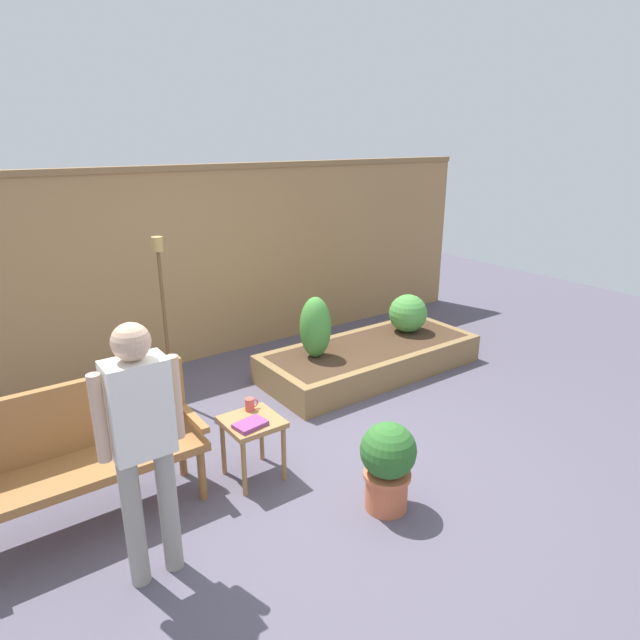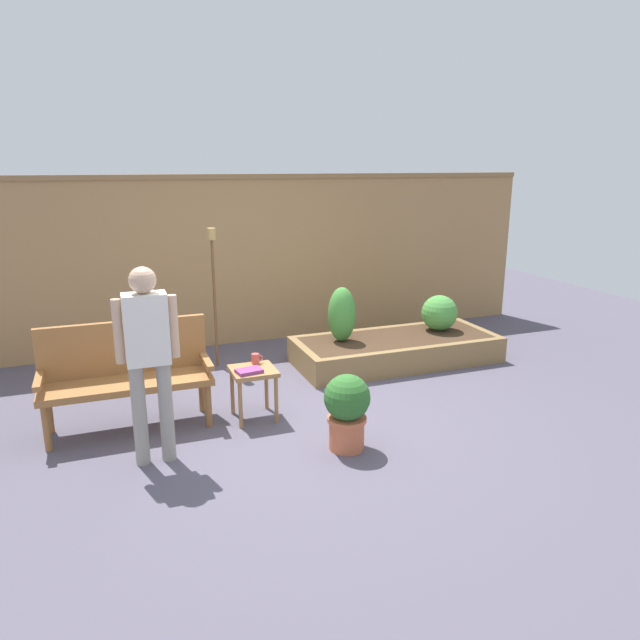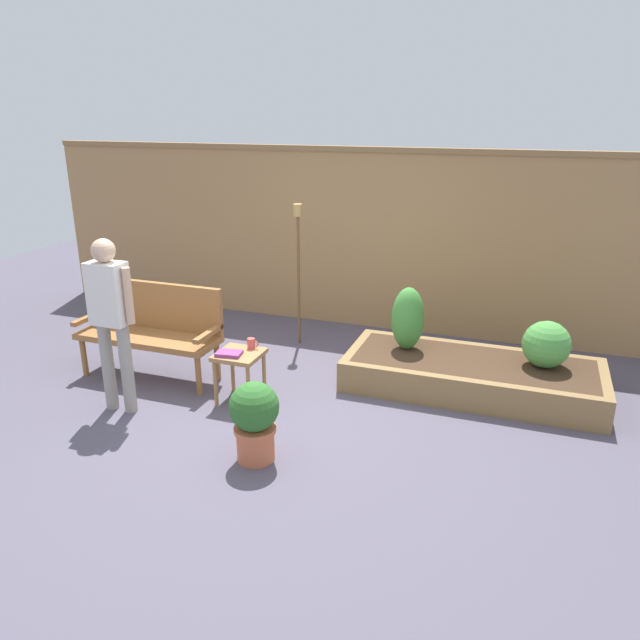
# 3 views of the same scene
# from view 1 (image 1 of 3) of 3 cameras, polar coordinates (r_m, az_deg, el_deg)

# --- Properties ---
(ground_plane) EXTENTS (14.00, 14.00, 0.00)m
(ground_plane) POSITION_cam_1_polar(r_m,az_deg,el_deg) (4.35, -1.10, -15.40)
(ground_plane) COLOR #514C5B
(fence_back) EXTENTS (8.40, 0.14, 2.16)m
(fence_back) POSITION_cam_1_polar(r_m,az_deg,el_deg) (6.08, -15.30, 5.27)
(fence_back) COLOR #A37A4C
(fence_back) RESTS_ON ground_plane
(garden_bench) EXTENTS (1.44, 0.48, 0.94)m
(garden_bench) POSITION_cam_1_polar(r_m,az_deg,el_deg) (3.93, -23.35, -11.81)
(garden_bench) COLOR #936033
(garden_bench) RESTS_ON ground_plane
(side_table) EXTENTS (0.40, 0.40, 0.48)m
(side_table) POSITION_cam_1_polar(r_m,az_deg,el_deg) (4.09, -7.12, -11.34)
(side_table) COLOR #9E7042
(side_table) RESTS_ON ground_plane
(cup_on_table) EXTENTS (0.11, 0.07, 0.10)m
(cup_on_table) POSITION_cam_1_polar(r_m,az_deg,el_deg) (4.16, -7.35, -8.76)
(cup_on_table) COLOR #CC4C47
(cup_on_table) RESTS_ON side_table
(book_on_table) EXTENTS (0.24, 0.18, 0.03)m
(book_on_table) POSITION_cam_1_polar(r_m,az_deg,el_deg) (3.96, -7.34, -10.83)
(book_on_table) COLOR #7F3875
(book_on_table) RESTS_ON side_table
(potted_boxwood) EXTENTS (0.38, 0.38, 0.64)m
(potted_boxwood) POSITION_cam_1_polar(r_m,az_deg,el_deg) (3.80, 7.12, -14.62)
(potted_boxwood) COLOR #C66642
(potted_boxwood) RESTS_ON ground_plane
(raised_planter_bed) EXTENTS (2.40, 1.00, 0.30)m
(raised_planter_bed) POSITION_cam_1_polar(r_m,az_deg,el_deg) (5.94, 5.30, -4.01)
(raised_planter_bed) COLOR olive
(raised_planter_bed) RESTS_ON ground_plane
(shrub_near_bench) EXTENTS (0.32, 0.32, 0.63)m
(shrub_near_bench) POSITION_cam_1_polar(r_m,az_deg,el_deg) (5.45, -0.48, -0.78)
(shrub_near_bench) COLOR brown
(shrub_near_bench) RESTS_ON raised_planter_bed
(shrub_far_corner) EXTENTS (0.44, 0.44, 0.44)m
(shrub_far_corner) POSITION_cam_1_polar(r_m,az_deg,el_deg) (6.28, 9.22, 0.69)
(shrub_far_corner) COLOR brown
(shrub_far_corner) RESTS_ON raised_planter_bed
(tiki_torch) EXTENTS (0.10, 0.10, 1.60)m
(tiki_torch) POSITION_cam_1_polar(r_m,az_deg,el_deg) (5.14, -16.26, 2.96)
(tiki_torch) COLOR brown
(tiki_torch) RESTS_ON ground_plane
(person_by_bench) EXTENTS (0.47, 0.20, 1.56)m
(person_by_bench) POSITION_cam_1_polar(r_m,az_deg,el_deg) (3.11, -18.20, -11.29)
(person_by_bench) COLOR gray
(person_by_bench) RESTS_ON ground_plane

